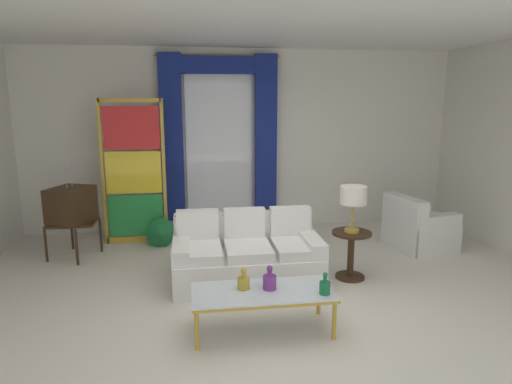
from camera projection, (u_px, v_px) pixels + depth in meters
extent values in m
plane|color=silver|center=(274.00, 302.00, 4.91)|extent=(16.00, 16.00, 0.00)
cube|color=white|center=(242.00, 140.00, 7.57)|extent=(8.00, 0.12, 3.00)
cube|color=white|center=(263.00, 24.00, 5.07)|extent=(8.00, 7.60, 0.04)
cube|color=white|center=(219.00, 138.00, 7.43)|extent=(1.10, 0.02, 2.50)
cylinder|color=gold|center=(218.00, 56.00, 7.08)|extent=(2.00, 0.04, 0.04)
cube|color=navy|center=(172.00, 139.00, 7.22)|extent=(0.36, 0.12, 2.70)
cube|color=navy|center=(266.00, 138.00, 7.44)|extent=(0.36, 0.12, 2.70)
cube|color=navy|center=(218.00, 65.00, 7.09)|extent=(1.80, 0.10, 0.28)
cube|color=white|center=(247.00, 267.00, 5.39)|extent=(1.74, 0.90, 0.38)
cube|color=white|center=(244.00, 242.00, 5.71)|extent=(1.74, 0.20, 0.78)
cube|color=white|center=(310.00, 257.00, 5.48)|extent=(0.20, 0.86, 0.56)
cube|color=white|center=(182.00, 264.00, 5.26)|extent=(0.20, 0.86, 0.56)
cube|color=white|center=(295.00, 247.00, 5.37)|extent=(0.53, 0.74, 0.12)
cube|color=white|center=(290.00, 222.00, 5.64)|extent=(0.51, 0.14, 0.40)
cube|color=white|center=(248.00, 249.00, 5.29)|extent=(0.53, 0.74, 0.12)
cube|color=white|center=(244.00, 224.00, 5.56)|extent=(0.51, 0.14, 0.40)
cube|color=white|center=(199.00, 251.00, 5.21)|extent=(0.53, 0.74, 0.12)
cube|color=white|center=(198.00, 226.00, 5.48)|extent=(0.51, 0.14, 0.40)
cube|color=silver|center=(263.00, 291.00, 4.22)|extent=(1.34, 0.59, 0.02)
cube|color=gold|center=(258.00, 282.00, 4.49)|extent=(1.34, 0.04, 0.03)
cube|color=gold|center=(268.00, 306.00, 3.96)|extent=(1.34, 0.04, 0.03)
cube|color=gold|center=(194.00, 298.00, 4.13)|extent=(0.04, 0.59, 0.03)
cube|color=gold|center=(329.00, 289.00, 4.31)|extent=(0.04, 0.59, 0.03)
cylinder|color=gold|center=(196.00, 304.00, 4.42)|extent=(0.04, 0.04, 0.38)
cylinder|color=gold|center=(319.00, 297.00, 4.60)|extent=(0.04, 0.04, 0.38)
cylinder|color=gold|center=(197.00, 330.00, 3.93)|extent=(0.04, 0.04, 0.38)
cylinder|color=gold|center=(334.00, 320.00, 4.10)|extent=(0.04, 0.04, 0.38)
cylinder|color=gold|center=(244.00, 283.00, 4.25)|extent=(0.12, 0.12, 0.11)
cylinder|color=gold|center=(244.00, 275.00, 4.23)|extent=(0.04, 0.04, 0.05)
sphere|color=gold|center=(243.00, 270.00, 4.22)|extent=(0.05, 0.05, 0.05)
cylinder|color=#196B3D|center=(325.00, 288.00, 4.13)|extent=(0.10, 0.10, 0.12)
cylinder|color=#196B3D|center=(325.00, 279.00, 4.11)|extent=(0.04, 0.04, 0.05)
sphere|color=#196B3D|center=(325.00, 275.00, 4.10)|extent=(0.05, 0.05, 0.05)
cylinder|color=#753384|center=(270.00, 282.00, 4.24)|extent=(0.13, 0.13, 0.13)
cylinder|color=#753384|center=(270.00, 273.00, 4.22)|extent=(0.04, 0.04, 0.05)
sphere|color=#753384|center=(270.00, 268.00, 4.21)|extent=(0.06, 0.06, 0.06)
cube|color=#382314|center=(73.00, 222.00, 6.22)|extent=(0.62, 0.54, 0.03)
cylinder|color=#382314|center=(46.00, 244.00, 6.06)|extent=(0.04, 0.04, 0.50)
cylinder|color=#382314|center=(72.00, 233.00, 6.59)|extent=(0.04, 0.04, 0.50)
cylinder|color=#382314|center=(77.00, 247.00, 5.95)|extent=(0.04, 0.04, 0.50)
cylinder|color=#382314|center=(101.00, 235.00, 6.48)|extent=(0.04, 0.04, 0.50)
cube|color=#382314|center=(71.00, 205.00, 6.17)|extent=(0.66, 0.70, 0.48)
cube|color=black|center=(56.00, 202.00, 6.22)|extent=(0.16, 0.37, 0.30)
cylinder|color=gold|center=(54.00, 217.00, 6.18)|extent=(0.02, 0.04, 0.04)
cylinder|color=gold|center=(61.00, 214.00, 6.33)|extent=(0.02, 0.04, 0.04)
cylinder|color=silver|center=(69.00, 175.00, 6.08)|extent=(0.06, 0.12, 0.34)
cylinder|color=silver|center=(69.00, 175.00, 6.08)|extent=(0.06, 0.12, 0.34)
cube|color=white|center=(421.00, 234.00, 6.68)|extent=(0.94, 0.94, 0.40)
cube|color=white|center=(422.00, 218.00, 6.62)|extent=(0.81, 0.81, 0.10)
cube|color=white|center=(404.00, 224.00, 6.53)|extent=(0.35, 0.82, 0.80)
cube|color=white|center=(407.00, 223.00, 6.95)|extent=(0.76, 0.32, 0.58)
cube|color=white|center=(436.00, 235.00, 6.36)|extent=(0.76, 0.32, 0.58)
cube|color=gold|center=(103.00, 173.00, 6.66)|extent=(0.05, 0.05, 2.20)
cube|color=gold|center=(164.00, 172.00, 6.79)|extent=(0.05, 0.05, 2.20)
cube|color=gold|center=(130.00, 100.00, 6.51)|extent=(0.90, 0.05, 0.06)
cube|color=gold|center=(137.00, 239.00, 6.94)|extent=(0.90, 0.05, 0.10)
cube|color=#238E3D|center=(136.00, 215.00, 6.86)|extent=(0.82, 0.02, 0.64)
cube|color=yellow|center=(134.00, 173.00, 6.73)|extent=(0.82, 0.02, 0.64)
cube|color=red|center=(131.00, 128.00, 6.59)|extent=(0.82, 0.02, 0.64)
cylinder|color=beige|center=(161.00, 243.00, 6.81)|extent=(0.16, 0.16, 0.06)
ellipsoid|color=#1058A6|center=(161.00, 236.00, 6.79)|extent=(0.18, 0.32, 0.20)
sphere|color=#1058A6|center=(161.00, 227.00, 6.91)|extent=(0.09, 0.09, 0.09)
cone|color=gold|center=(161.00, 226.00, 6.96)|extent=(0.02, 0.04, 0.02)
cone|color=#1E783C|center=(160.00, 233.00, 6.60)|extent=(0.44, 0.40, 0.50)
cylinder|color=#382314|center=(352.00, 233.00, 5.45)|extent=(0.48, 0.48, 0.03)
cylinder|color=#382314|center=(351.00, 256.00, 5.51)|extent=(0.08, 0.08, 0.55)
cylinder|color=#382314|center=(350.00, 276.00, 5.57)|extent=(0.36, 0.36, 0.03)
cylinder|color=#B29338|center=(352.00, 230.00, 5.44)|extent=(0.18, 0.18, 0.04)
cylinder|color=#B29338|center=(353.00, 214.00, 5.40)|extent=(0.03, 0.03, 0.36)
cylinder|color=silver|center=(353.00, 195.00, 5.35)|extent=(0.32, 0.32, 0.22)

